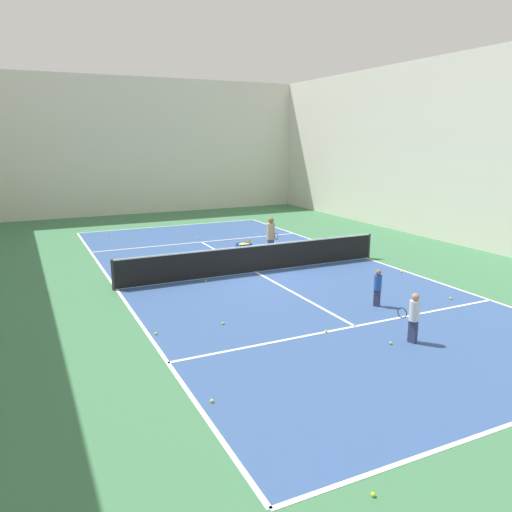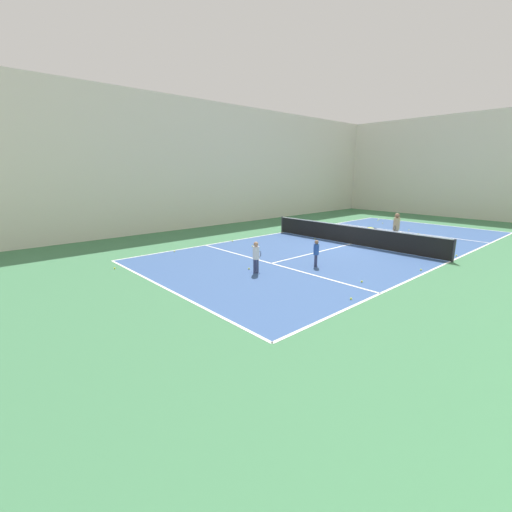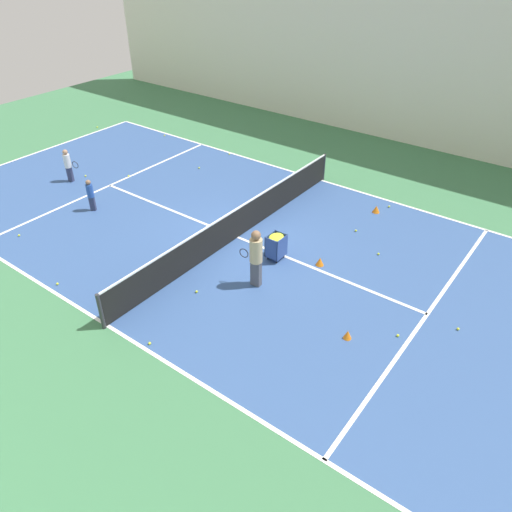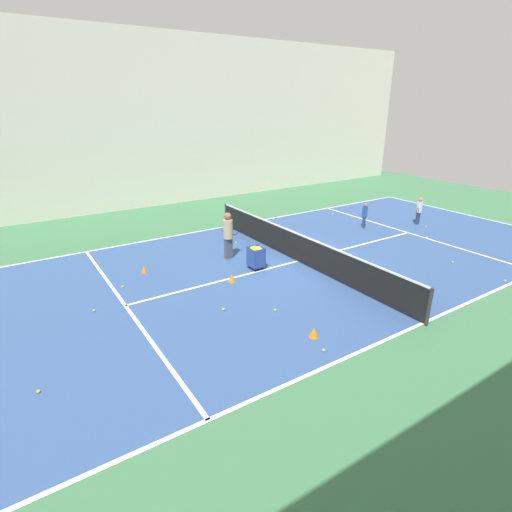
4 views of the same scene
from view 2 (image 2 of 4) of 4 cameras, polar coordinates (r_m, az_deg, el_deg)
ground_plane at (r=20.15m, az=15.42°, el=1.91°), size 38.22×38.22×0.00m
court_playing_area at (r=20.15m, az=15.42°, el=1.91°), size 10.52×22.86×0.00m
line_baseline_near at (r=12.44m, az=-14.65°, el=-5.32°), size 10.52×0.10×0.00m
line_baseline_far at (r=30.31m, az=27.28°, el=4.74°), size 10.52×0.10×0.00m
line_sideline_left at (r=23.34m, az=4.52°, el=3.96°), size 0.10×22.86×0.00m
line_sideline_right at (r=17.97m, az=29.60°, el=-0.82°), size 0.10×22.86×0.00m
line_service_near at (r=15.35m, az=2.56°, el=-1.24°), size 10.52×0.10×0.00m
line_service_far at (r=25.61m, az=23.10°, el=3.77°), size 10.52×0.10×0.00m
line_centre_service at (r=20.15m, az=15.42°, el=1.92°), size 0.10×12.57×0.00m
hall_enclosure_left at (r=27.27m, az=-4.39°, el=14.75°), size 0.15×34.52×8.89m
hall_enclosure_far at (r=35.49m, az=31.54°, el=12.60°), size 21.88×0.15×8.89m
tennis_net at (r=20.05m, az=15.52°, el=3.45°), size 10.82×0.10×1.07m
player_near_baseline at (r=13.72m, az=0.02°, el=0.13°), size 0.33×0.59×1.30m
coach_at_net at (r=20.90m, az=22.33°, el=4.58°), size 0.38×0.68×1.75m
child_midcourt at (r=14.95m, az=10.00°, el=0.76°), size 0.32×0.32×1.16m
ball_cart at (r=21.34m, az=18.49°, el=3.88°), size 0.54×0.46×0.82m
training_cone_0 at (r=24.77m, az=10.88°, el=4.62°), size 0.26×0.26×0.25m
training_cone_1 at (r=22.71m, az=18.92°, el=3.30°), size 0.24×0.24×0.26m
training_cone_2 at (r=23.67m, az=26.28°, el=2.99°), size 0.21×0.21×0.24m
tennis_ball_0 at (r=23.91m, az=13.95°, el=3.91°), size 0.07×0.07×0.07m
tennis_ball_1 at (r=25.32m, az=10.07°, el=4.64°), size 0.07×0.07×0.07m
tennis_ball_2 at (r=11.47m, az=15.55°, el=-6.87°), size 0.07×0.07×0.07m
tennis_ball_3 at (r=15.65m, az=-22.50°, el=-1.88°), size 0.07×0.07×0.07m
tennis_ball_4 at (r=14.38m, az=-1.17°, el=-2.13°), size 0.07×0.07×0.07m
tennis_ball_5 at (r=31.17m, az=19.78°, el=5.74°), size 0.07×0.07×0.07m
tennis_ball_6 at (r=18.75m, az=-0.61°, el=1.66°), size 0.07×0.07×0.07m
tennis_ball_7 at (r=21.06m, az=9.80°, el=2.81°), size 0.07×0.07×0.07m
tennis_ball_8 at (r=26.30m, az=24.12°, el=3.98°), size 0.07×0.07×0.07m
tennis_ball_9 at (r=24.87m, az=25.41°, el=3.34°), size 0.07×0.07×0.07m
tennis_ball_10 at (r=15.79m, az=25.79°, el=-2.09°), size 0.07×0.07×0.07m
tennis_ball_11 at (r=30.63m, az=19.60°, el=5.62°), size 0.07×0.07×0.07m
tennis_ball_12 at (r=19.27m, az=30.42°, el=0.06°), size 0.07×0.07×0.07m
tennis_ball_13 at (r=18.04m, az=-13.44°, el=0.79°), size 0.07×0.07×0.07m
tennis_ball_14 at (r=29.03m, az=20.35°, el=5.15°), size 0.07×0.07×0.07m
tennis_ball_15 at (r=19.58m, az=24.02°, el=0.97°), size 0.07×0.07×0.07m
tennis_ball_16 at (r=20.20m, az=-3.97°, el=2.51°), size 0.07×0.07×0.07m
tennis_ball_17 at (r=16.00m, az=0.12°, el=-0.47°), size 0.07×0.07×0.07m
tennis_ball_18 at (r=13.32m, az=17.22°, el=-4.08°), size 0.07×0.07×0.07m
tennis_ball_19 at (r=24.47m, az=17.11°, el=3.92°), size 0.07×0.07×0.07m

